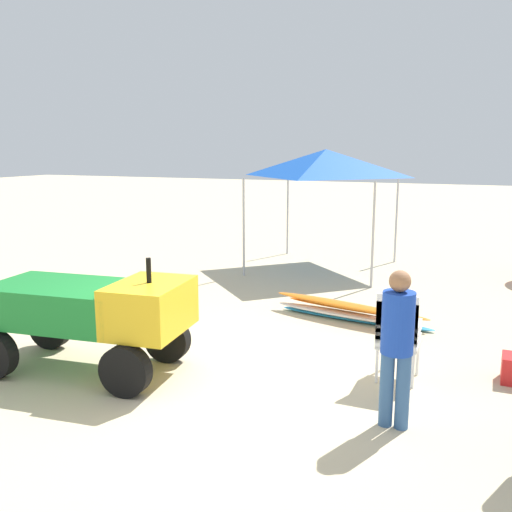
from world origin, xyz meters
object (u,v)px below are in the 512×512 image
utility_cart (92,311)px  popup_canopy (326,163)px  surfboard_pile (349,311)px  lifeguard_near_left (397,339)px  stacked_plastic_chairs (398,330)px

utility_cart → popup_canopy: (0.94, 7.06, 1.65)m
surfboard_pile → lifeguard_near_left: bearing=-69.0°
stacked_plastic_chairs → popup_canopy: popup_canopy is taller
utility_cart → popup_canopy: popup_canopy is taller
utility_cart → lifeguard_near_left: bearing=0.0°
utility_cart → stacked_plastic_chairs: (3.57, 1.14, -0.13)m
utility_cart → lifeguard_near_left: 3.73m
stacked_plastic_chairs → popup_canopy: size_ratio=0.39×
surfboard_pile → popup_canopy: bearing=112.0°
surfboard_pile → lifeguard_near_left: (1.27, -3.31, 0.77)m
lifeguard_near_left → stacked_plastic_chairs: bearing=98.0°
surfboard_pile → lifeguard_near_left: 3.62m
utility_cart → surfboard_pile: (2.46, 3.31, -0.63)m
utility_cart → surfboard_pile: bearing=53.4°
surfboard_pile → lifeguard_near_left: lifeguard_near_left is taller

